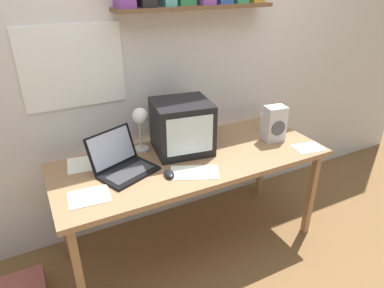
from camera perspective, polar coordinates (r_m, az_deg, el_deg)
ground_plane at (r=2.75m, az=0.00°, el=-15.91°), size 12.00×12.00×0.00m
back_wall at (r=2.53m, az=-5.06°, el=14.02°), size 5.60×0.24×2.60m
corner_desk at (r=2.34m, az=0.00°, el=-3.45°), size 1.84×0.73×0.74m
crt_monitor at (r=2.34m, az=-1.70°, el=2.93°), size 0.42×0.40×0.35m
laptop at (r=2.18m, az=-11.73°, el=-2.90°), size 0.43×0.41×0.24m
desk_lamp at (r=2.29m, az=-8.61°, el=3.87°), size 0.12×0.17×0.33m
juice_glass at (r=2.73m, az=11.90°, el=3.40°), size 0.07×0.07×0.14m
space_heater at (r=2.56m, az=13.56°, el=3.29°), size 0.16×0.13×0.26m
computer_mouse at (r=2.10m, az=-3.83°, el=-4.98°), size 0.07×0.11×0.03m
loose_paper_near_laptop at (r=2.01m, az=-16.78°, el=-8.41°), size 0.24×0.19×0.00m
open_notebook at (r=2.57m, az=18.79°, el=-0.59°), size 0.23×0.18×0.00m
printed_handout at (r=2.14m, az=0.45°, el=-4.76°), size 0.34×0.28×0.00m
loose_paper_near_monitor at (r=2.34m, az=-17.58°, el=-3.20°), size 0.23×0.24×0.00m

